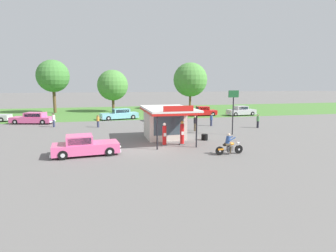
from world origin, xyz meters
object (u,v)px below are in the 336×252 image
Objects in this scene: parked_car_back_row_left at (166,115)px; bystander_strolling_foreground at (258,121)px; parked_car_back_row_right at (202,112)px; parked_car_back_row_centre_right at (33,118)px; parked_car_back_row_centre_left at (241,111)px; gas_pump_offside at (182,134)px; bystander_admiring_sedan at (54,120)px; gas_pump_nearside at (164,135)px; motorcycle_with_rider at (229,146)px; bystander_standing_back_lot at (195,123)px; bystander_chatting_near_pumps at (98,121)px; spare_tire_stack at (205,137)px; parked_car_second_row_spare at (120,114)px; bystander_leaning_by_kiosk at (211,120)px; roadside_pole_sign at (233,104)px; featured_classic_sedan at (85,146)px.

bystander_strolling_foreground is at bearing -45.96° from parked_car_back_row_left.
parked_car_back_row_centre_right is (-24.68, -3.44, 0.00)m from parked_car_back_row_right.
parked_car_back_row_centre_left is 13.05m from bystander_strolling_foreground.
gas_pump_offside is 1.23× the size of bystander_admiring_sedan.
bystander_admiring_sedan is (-10.69, 13.03, 0.02)m from gas_pump_nearside.
motorcycle_with_rider is 20.05m from parked_car_back_row_left.
gas_pump_offside reaches higher than parked_car_back_row_centre_right.
gas_pump_offside is 16.27m from parked_car_back_row_left.
parked_car_back_row_centre_right is at bearing 150.94° from bystander_standing_back_lot.
gas_pump_offside reaches higher than bystander_chatting_near_pumps.
parked_car_back_row_centre_left is at bearing 12.18° from bystander_admiring_sedan.
parked_car_back_row_right is 8.21× the size of spare_tire_stack.
parked_car_back_row_centre_left is at bearing 18.17° from bystander_chatting_near_pumps.
parked_car_back_row_centre_left is 3.31× the size of bystander_chatting_near_pumps.
gas_pump_offside reaches higher than spare_tire_stack.
parked_car_second_row_spare is at bearing 97.55° from gas_pump_nearside.
bystander_leaning_by_kiosk is at bearing 55.30° from gas_pump_offside.
bystander_strolling_foreground is at bearing 30.91° from gas_pump_offside.
parked_car_back_row_right is (9.35, 20.19, -0.27)m from gas_pump_offside.
parked_car_second_row_spare is (-19.76, -0.36, -0.00)m from parked_car_back_row_centre_left.
parked_car_back_row_centre_left is (17.28, 19.07, -0.19)m from gas_pump_nearside.
parked_car_second_row_spare is 14.39m from bystander_standing_back_lot.
roadside_pole_sign is (4.03, -12.74, 2.38)m from parked_car_back_row_left.
motorcycle_with_rider is 0.39× the size of parked_car_second_row_spare.
motorcycle_with_rider is 3.72× the size of spare_tire_stack.
parked_car_back_row_right reaches higher than bystander_leaning_by_kiosk.
bystander_leaning_by_kiosk is (10.55, -9.28, 0.07)m from parked_car_second_row_spare.
parked_car_second_row_spare is at bearing 120.91° from bystander_standing_back_lot.
bystander_strolling_foreground is at bearing -81.59° from parked_car_back_row_right.
parked_car_second_row_spare is at bearing 124.04° from roadside_pole_sign.
gas_pump_nearside is at bearing -118.35° from parked_car_back_row_right.
gas_pump_nearside is 0.34× the size of parked_car_back_row_centre_right.
motorcycle_with_rider is 13.99m from bystander_leaning_by_kiosk.
featured_classic_sedan is 15.32m from bystander_admiring_sedan.
bystander_standing_back_lot is at bearing -83.88° from parked_car_back_row_left.
parked_car_back_row_right is at bearing 79.90° from roadside_pole_sign.
bystander_strolling_foreground is 1.08× the size of bystander_leaning_by_kiosk.
parked_car_second_row_spare is 3.41× the size of bystander_standing_back_lot.
parked_car_second_row_spare is at bearing 9.81° from parked_car_back_row_centre_right.
parked_car_back_row_left reaches higher than bystander_leaning_by_kiosk.
motorcycle_with_rider is 22.44m from bystander_admiring_sedan.
parked_car_back_row_left is at bearing 107.53° from roadside_pole_sign.
bystander_admiring_sedan reaches higher than bystander_chatting_near_pumps.
roadside_pole_sign is at bearing -31.72° from parked_car_back_row_centre_right.
roadside_pole_sign is at bearing -145.46° from bystander_strolling_foreground.
gas_pump_offside reaches higher than parked_car_back_row_centre_left.
bystander_strolling_foreground is at bearing 3.02° from bystander_standing_back_lot.
bystander_standing_back_lot is at bearing 134.75° from roadside_pole_sign.
motorcycle_with_rider is 0.39× the size of parked_car_back_row_centre_right.
gas_pump_offside is 24.72m from parked_car_back_row_centre_left.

